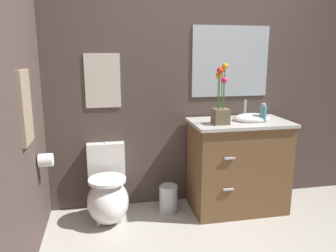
# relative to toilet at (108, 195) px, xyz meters

# --- Properties ---
(wall_back) EXTENTS (4.60, 0.05, 2.50)m
(wall_back) POSITION_rel_toilet_xyz_m (1.12, 0.30, 1.01)
(wall_back) COLOR #4C3D38
(wall_back) RESTS_ON ground_plane
(wall_left) EXTENTS (0.05, 3.92, 2.50)m
(wall_left) POSITION_rel_toilet_xyz_m (-0.58, -0.71, 1.01)
(wall_left) COLOR #4C3D38
(wall_left) RESTS_ON ground_plane
(toilet) EXTENTS (0.38, 0.59, 0.69)m
(toilet) POSITION_rel_toilet_xyz_m (0.00, 0.00, 0.00)
(toilet) COLOR white
(toilet) RESTS_ON ground_plane
(vanity_cabinet) EXTENTS (0.94, 0.56, 1.08)m
(vanity_cabinet) POSITION_rel_toilet_xyz_m (1.27, -0.03, 0.22)
(vanity_cabinet) COLOR brown
(vanity_cabinet) RESTS_ON ground_plane
(flower_vase) EXTENTS (0.14, 0.14, 0.55)m
(flower_vase) POSITION_rel_toilet_xyz_m (1.04, -0.11, 0.83)
(flower_vase) COLOR brown
(flower_vase) RESTS_ON vanity_cabinet
(soap_bottle) EXTENTS (0.06, 0.06, 0.18)m
(soap_bottle) POSITION_rel_toilet_xyz_m (1.46, -0.11, 0.74)
(soap_bottle) COLOR teal
(soap_bottle) RESTS_ON vanity_cabinet
(trash_bin) EXTENTS (0.18, 0.18, 0.27)m
(trash_bin) POSITION_rel_toilet_xyz_m (0.59, 0.03, -0.11)
(trash_bin) COLOR #B7B7BC
(trash_bin) RESTS_ON ground_plane
(wall_poster) EXTENTS (0.33, 0.01, 0.51)m
(wall_poster) POSITION_rel_toilet_xyz_m (0.00, 0.27, 1.04)
(wall_poster) COLOR beige
(wall_mirror) EXTENTS (0.80, 0.01, 0.70)m
(wall_mirror) POSITION_rel_toilet_xyz_m (1.27, 0.27, 1.21)
(wall_mirror) COLOR #B2BCC6
(hanging_towel) EXTENTS (0.03, 0.28, 0.52)m
(hanging_towel) POSITION_rel_toilet_xyz_m (-0.54, -0.49, 0.92)
(hanging_towel) COLOR gray
(toilet_paper_roll) EXTENTS (0.11, 0.11, 0.11)m
(toilet_paper_roll) POSITION_rel_toilet_xyz_m (-0.49, -0.20, 0.44)
(toilet_paper_roll) COLOR white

